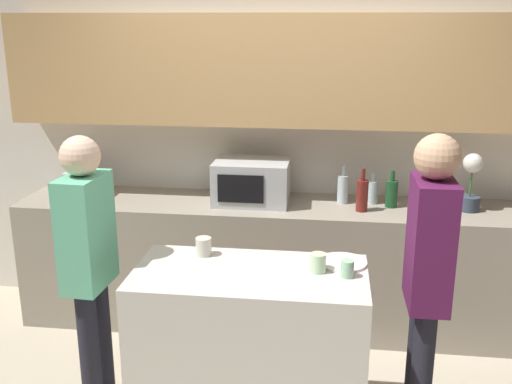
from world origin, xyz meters
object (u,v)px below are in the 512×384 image
Objects in this scene: bottle_2 at (373,192)px; cup_1 at (347,269)px; toaster at (84,184)px; potted_plant at (471,182)px; bottle_3 at (392,193)px; cup_2 at (318,263)px; person_left at (428,269)px; microwave at (252,182)px; bottle_1 at (362,195)px; cup_0 at (204,247)px; bottle_0 at (343,188)px; plate_on_island at (342,262)px; person_center at (88,256)px.

cup_1 is (-0.20, -1.31, -0.03)m from bottle_2.
potted_plant reaches higher than toaster.
bottle_3 is (0.12, -0.07, 0.01)m from bottle_2.
person_left is (0.53, -0.04, 0.01)m from cup_2.
microwave is at bearing -0.07° from toaster.
bottle_1 is 2.99× the size of cup_2.
cup_0 is 1.17m from person_left.
bottle_0 is 3.14× the size of cup_1.
plate_on_island is (1.86, -1.06, -0.07)m from toaster.
person_left is at bearing -86.85° from bottle_3.
cup_1 is at bearing 91.05° from person_center.
bottle_3 is 0.99× the size of plate_on_island.
microwave is 1.05m from cup_0.
bottle_0 is 0.17× the size of person_center.
cup_1 is at bearing -82.22° from plate_on_island.
bottle_2 is at bearing 2.23° from toaster.
person_center is at bearing -151.96° from potted_plant.
bottle_0 is 1.24× the size of bottle_2.
bottle_1 is 0.18× the size of person_left.
bottle_2 is 1.32m from person_left.
person_left reaches higher than cup_0.
bottle_1 is 0.97m from plate_on_island.
bottle_3 reaches higher than plate_on_island.
cup_1 is (0.02, -0.16, 0.04)m from plate_on_island.
bottle_3 is 0.16× the size of person_left.
person_center is at bearing -66.47° from toaster.
toaster is 1.17× the size of bottle_2.
toaster is 0.94× the size of bottle_0.
microwave reaches higher than cup_2.
person_left is at bearing -28.28° from toaster.
toaster is at bearing 61.45° from person_left.
toaster is at bearing 180.00° from potted_plant.
potted_plant reaches higher than cup_1.
bottle_0 reaches higher than cup_1.
microwave reaches higher than bottle_2.
bottle_3 is at bearing 72.35° from plate_on_island.
person_center reaches higher than microwave.
bottle_0 is at bearing 83.85° from cup_2.
potted_plant is (2.71, 0.00, 0.11)m from toaster.
person_center is at bearing 179.52° from cup_2.
potted_plant is 1.31m from person_left.
cup_0 is (-1.09, -1.05, -0.04)m from bottle_3.
microwave reaches higher than plate_on_island.
cup_1 is 0.05× the size of person_center.
bottle_1 reaches higher than cup_2.
bottle_3 is 2.60× the size of cup_2.
cup_0 is at bearing -43.05° from toaster.
microwave is 2.00× the size of plate_on_island.
bottle_3 is 1.52m from cup_0.
bottle_1 is 1.83m from person_center.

